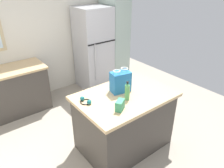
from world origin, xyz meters
name	(u,v)px	position (x,y,z in m)	size (l,w,h in m)	color
ground	(107,144)	(0.00, 0.00, 0.00)	(5.99, 5.99, 0.00)	#9E9384
back_wall	(41,34)	(-0.02, 2.28, 1.34)	(4.99, 0.13, 2.68)	silver
kitchen_island	(124,121)	(0.21, -0.16, 0.47)	(1.38, 0.96, 0.93)	#423D38
refrigerator	(94,49)	(1.02, 1.86, 0.93)	(0.72, 0.71, 1.86)	#B7B7BC
tall_cabinet	(115,40)	(1.63, 1.86, 1.03)	(0.47, 0.63, 2.06)	#9EB2A8
sink_counter	(3,93)	(-1.04, 1.87, 0.46)	(1.63, 0.68, 1.09)	#423D38
shopping_bag	(120,82)	(0.22, -0.04, 1.08)	(0.30, 0.22, 0.35)	#236BAD
small_box	(120,105)	(-0.09, -0.41, 0.99)	(0.15, 0.08, 0.13)	#388E66
bottle	(127,91)	(0.15, -0.27, 1.05)	(0.07, 0.07, 0.27)	#4C9956
ear_defenders	(86,101)	(-0.34, 0.01, 0.95)	(0.18, 0.20, 0.06)	black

